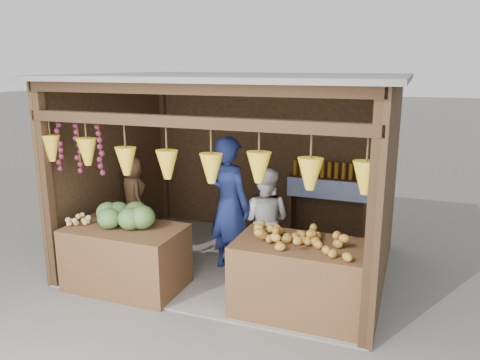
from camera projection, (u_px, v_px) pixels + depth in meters
name	position (u px, v px, depth m)	size (l,w,h in m)	color
ground	(236.00, 264.00, 6.70)	(80.00, 80.00, 0.00)	#514F49
stall_structure	(232.00, 150.00, 6.28)	(4.30, 3.30, 2.66)	slate
back_shelf	(328.00, 190.00, 7.30)	(1.25, 0.32, 1.32)	#382314
counter_left	(126.00, 257.00, 5.93)	(1.45, 0.85, 0.81)	#472C17
counter_right	(301.00, 279.00, 5.28)	(1.50, 0.85, 0.85)	#482818
stool	(136.00, 239.00, 7.29)	(0.31, 0.31, 0.29)	black
man_standing	(229.00, 205.00, 6.28)	(0.69, 0.45, 1.89)	#141D4B
woman_standing	(265.00, 220.00, 6.32)	(0.71, 0.56, 1.47)	silver
vendor_seated	(133.00, 194.00, 7.12)	(0.56, 0.37, 1.15)	brown
melon_pile	(123.00, 213.00, 5.88)	(1.00, 0.50, 0.32)	#144B18
tanfruit_pile	(81.00, 218.00, 5.97)	(0.34, 0.40, 0.13)	#9F7D49
mango_pile	(301.00, 236.00, 5.10)	(1.40, 0.64, 0.22)	#B44018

